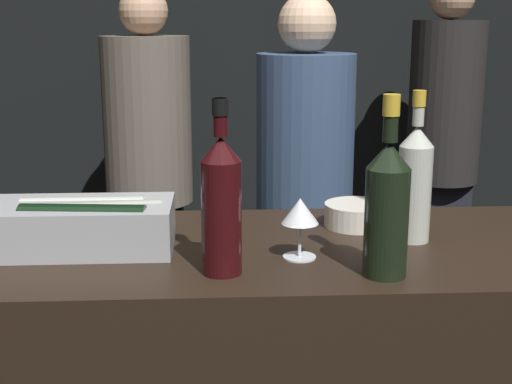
# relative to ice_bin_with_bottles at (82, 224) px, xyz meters

# --- Properties ---
(wall_back_chalkboard) EXTENTS (6.40, 0.06, 2.80)m
(wall_back_chalkboard) POSITION_rel_ice_bin_with_bottles_xyz_m (0.40, 2.26, 0.25)
(wall_back_chalkboard) COLOR black
(wall_back_chalkboard) RESTS_ON ground_plane
(ice_bin_with_bottles) EXTENTS (0.42, 0.21, 0.12)m
(ice_bin_with_bottles) POSITION_rel_ice_bin_with_bottles_xyz_m (0.00, 0.00, 0.00)
(ice_bin_with_bottles) COLOR #9EA0A5
(ice_bin_with_bottles) RESTS_ON bar_counter
(bowl_white) EXTENTS (0.16, 0.16, 0.06)m
(bowl_white) POSITION_rel_ice_bin_with_bottles_xyz_m (0.66, 0.16, -0.03)
(bowl_white) COLOR silver
(bowl_white) RESTS_ON bar_counter
(wine_glass) EXTENTS (0.08, 0.08, 0.14)m
(wine_glass) POSITION_rel_ice_bin_with_bottles_xyz_m (0.49, -0.09, 0.04)
(wine_glass) COLOR silver
(wine_glass) RESTS_ON bar_counter
(champagne_bottle) EXTENTS (0.09, 0.09, 0.37)m
(champagne_bottle) POSITION_rel_ice_bin_with_bottles_xyz_m (0.65, -0.20, 0.09)
(champagne_bottle) COLOR black
(champagne_bottle) RESTS_ON bar_counter
(red_wine_bottle_black_foil) EXTENTS (0.08, 0.08, 0.36)m
(red_wine_bottle_black_foil) POSITION_rel_ice_bin_with_bottles_xyz_m (0.32, -0.17, 0.09)
(red_wine_bottle_black_foil) COLOR black
(red_wine_bottle_black_foil) RESTS_ON bar_counter
(rose_wine_bottle) EXTENTS (0.08, 0.08, 0.36)m
(rose_wine_bottle) POSITION_rel_ice_bin_with_bottles_xyz_m (0.77, 0.03, 0.08)
(rose_wine_bottle) COLOR #B2B7AD
(rose_wine_bottle) RESTS_ON bar_counter
(person_in_hoodie) EXTENTS (0.39, 0.39, 1.74)m
(person_in_hoodie) POSITION_rel_ice_bin_with_bottles_xyz_m (0.00, 1.58, -0.18)
(person_in_hoodie) COLOR black
(person_in_hoodie) RESTS_ON ground_plane
(person_blond_tee) EXTENTS (0.36, 0.36, 1.69)m
(person_blond_tee) POSITION_rel_ice_bin_with_bottles_xyz_m (0.64, 1.03, -0.21)
(person_blond_tee) COLOR black
(person_blond_tee) RESTS_ON ground_plane
(person_grey_polo) EXTENTS (0.34, 0.34, 1.81)m
(person_grey_polo) POSITION_rel_ice_bin_with_bottles_xyz_m (1.39, 1.76, -0.13)
(person_grey_polo) COLOR black
(person_grey_polo) RESTS_ON ground_plane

